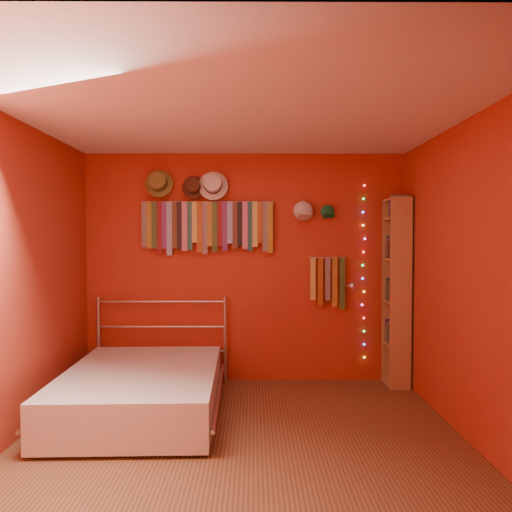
{
  "coord_description": "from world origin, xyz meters",
  "views": [
    {
      "loc": [
        0.09,
        -3.74,
        1.57
      ],
      "look_at": [
        0.11,
        0.9,
        1.41
      ],
      "focal_mm": 35.0,
      "sensor_mm": 36.0,
      "label": 1
    }
  ],
  "objects_px": {
    "bed": "(142,390)",
    "reading_lamp": "(352,286)",
    "bookshelf": "(401,291)",
    "tie_rack": "(207,225)"
  },
  "relations": [
    {
      "from": "reading_lamp",
      "to": "bookshelf",
      "type": "distance_m",
      "value": 0.53
    },
    {
      "from": "bookshelf",
      "to": "bed",
      "type": "distance_m",
      "value": 2.82
    },
    {
      "from": "bed",
      "to": "bookshelf",
      "type": "bearing_deg",
      "value": 17.14
    },
    {
      "from": "reading_lamp",
      "to": "bed",
      "type": "distance_m",
      "value": 2.37
    },
    {
      "from": "tie_rack",
      "to": "reading_lamp",
      "type": "xyz_separation_m",
      "value": [
        1.55,
        -0.17,
        -0.65
      ]
    },
    {
      "from": "tie_rack",
      "to": "reading_lamp",
      "type": "distance_m",
      "value": 1.69
    },
    {
      "from": "reading_lamp",
      "to": "bookshelf",
      "type": "height_order",
      "value": "bookshelf"
    },
    {
      "from": "bed",
      "to": "reading_lamp",
      "type": "bearing_deg",
      "value": 21.16
    },
    {
      "from": "bookshelf",
      "to": "bed",
      "type": "height_order",
      "value": "bookshelf"
    },
    {
      "from": "bookshelf",
      "to": "bed",
      "type": "xyz_separation_m",
      "value": [
        -2.56,
        -0.86,
        -0.8
      ]
    }
  ]
}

